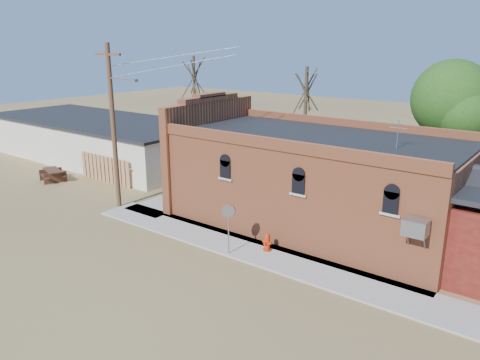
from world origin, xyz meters
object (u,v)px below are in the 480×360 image
Objects in this scene: stop_sign at (228,216)px; picnic_table at (53,174)px; brick_bar at (310,180)px; utility_pole at (114,124)px; trash_barrel at (193,195)px; fire_hydrant at (267,242)px.

stop_sign is 16.78m from picnic_table.
brick_bar is at bearing 66.10° from stop_sign.
stop_sign is (-0.90, -5.49, -0.50)m from brick_bar.
brick_bar is 7.18× the size of stop_sign.
picnic_table is (-7.73, 0.63, -4.25)m from utility_pole.
utility_pole is at bearing 157.67° from stop_sign.
utility_pole is 5.96m from trash_barrel.
utility_pole is 10.96× the size of fire_hydrant.
fire_hydrant is 17.81m from picnic_table.
trash_barrel is at bearing 130.36° from stop_sign.
stop_sign is at bearing -99.26° from brick_bar.
brick_bar is 7.29m from trash_barrel.
picnic_table is at bearing -167.21° from trash_barrel.
fire_hydrant is at bearing 16.05° from picnic_table.
brick_bar is 4.63m from fire_hydrant.
stop_sign reaches higher than fire_hydrant.
utility_pole reaches higher than fire_hydrant.
trash_barrel is 0.37× the size of picnic_table.
brick_bar is 19.56× the size of trash_barrel.
picnic_table is (-10.58, -2.40, 0.02)m from trash_barrel.
trash_barrel reaches higher than fire_hydrant.
fire_hydrant is at bearing 0.33° from utility_pole.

